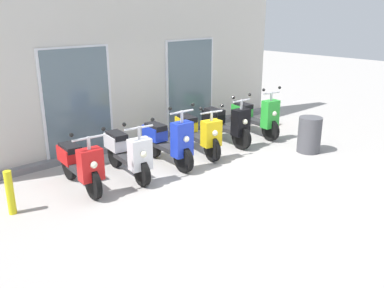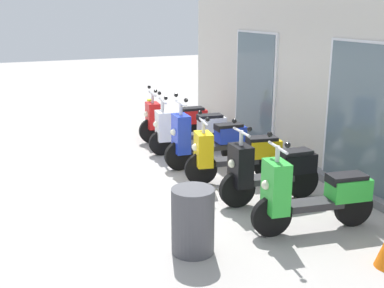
% 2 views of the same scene
% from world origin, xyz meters
% --- Properties ---
extents(ground_plane, '(40.00, 40.00, 0.00)m').
position_xyz_m(ground_plane, '(0.00, 0.00, 0.00)').
color(ground_plane, '#A8A39E').
extents(storefront_facade, '(8.90, 0.50, 4.05)m').
position_xyz_m(storefront_facade, '(0.00, 2.88, 1.96)').
color(storefront_facade, beige).
rests_on(storefront_facade, ground_plane).
extents(scooter_red, '(0.61, 1.57, 1.18)m').
position_xyz_m(scooter_red, '(-2.33, 1.26, 0.46)').
color(scooter_red, black).
rests_on(scooter_red, ground_plane).
extents(scooter_white, '(0.61, 1.59, 1.20)m').
position_xyz_m(scooter_white, '(-1.40, 1.18, 0.47)').
color(scooter_white, black).
rests_on(scooter_white, ground_plane).
extents(scooter_blue, '(0.59, 1.59, 1.32)m').
position_xyz_m(scooter_blue, '(-0.48, 1.12, 0.50)').
color(scooter_blue, black).
rests_on(scooter_blue, ground_plane).
extents(scooter_yellow, '(0.68, 1.66, 1.17)m').
position_xyz_m(scooter_yellow, '(0.42, 1.23, 0.48)').
color(scooter_yellow, black).
rests_on(scooter_yellow, ground_plane).
extents(scooter_black, '(0.56, 1.58, 1.23)m').
position_xyz_m(scooter_black, '(1.36, 1.28, 0.49)').
color(scooter_black, black).
rests_on(scooter_black, ground_plane).
extents(scooter_green, '(0.62, 1.66, 1.28)m').
position_xyz_m(scooter_green, '(2.39, 1.26, 0.50)').
color(scooter_green, black).
rests_on(scooter_green, ground_plane).
extents(traffic_cone, '(0.32, 0.32, 0.52)m').
position_xyz_m(traffic_cone, '(3.47, 1.52, 0.26)').
color(traffic_cone, orange).
rests_on(traffic_cone, ground_plane).
extents(trash_bin, '(0.50, 0.50, 0.78)m').
position_xyz_m(trash_bin, '(2.30, -0.32, 0.39)').
color(trash_bin, '#4C4C51').
rests_on(trash_bin, ground_plane).
extents(curb_bollard, '(0.12, 0.12, 0.70)m').
position_xyz_m(curb_bollard, '(-3.56, 1.11, 0.35)').
color(curb_bollard, yellow).
rests_on(curb_bollard, ground_plane).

